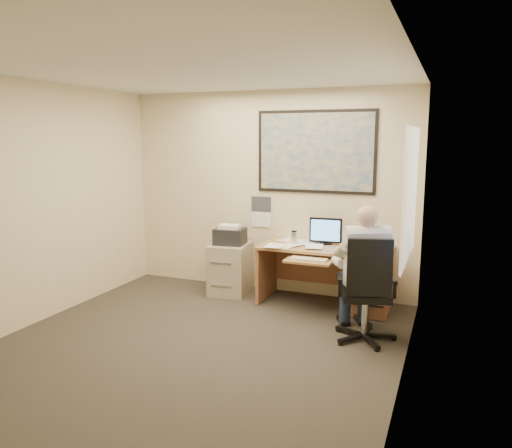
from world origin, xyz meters
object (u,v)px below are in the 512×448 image
at_px(person, 367,273).
at_px(desk, 352,273).
at_px(filing_cabinet, 230,264).
at_px(office_chair, 362,310).

bearing_deg(person, desk, 83.59).
xyz_separation_m(desk, filing_cabinet, (-1.64, -0.00, -0.04)).
height_order(desk, office_chair, office_chair).
bearing_deg(person, filing_cabinet, 129.56).
xyz_separation_m(office_chair, person, (0.01, 0.08, 0.38)).
bearing_deg(desk, office_chair, -73.08).
distance_m(desk, person, 1.00).
bearing_deg(filing_cabinet, person, -31.55).
height_order(filing_cabinet, office_chair, office_chair).
distance_m(desk, office_chair, 1.04).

